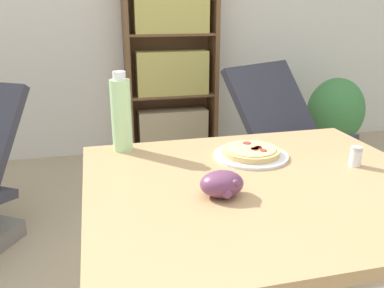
# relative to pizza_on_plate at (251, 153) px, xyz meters

# --- Properties ---
(wall_back) EXTENTS (8.00, 0.05, 2.60)m
(wall_back) POSITION_rel_pizza_on_plate_xyz_m (-0.11, 2.35, 0.52)
(wall_back) COLOR silver
(wall_back) RESTS_ON ground_plane
(dining_table) EXTENTS (1.09, 0.94, 0.76)m
(dining_table) POSITION_rel_pizza_on_plate_xyz_m (-0.04, -0.21, -0.12)
(dining_table) COLOR tan
(dining_table) RESTS_ON ground_plane
(pizza_on_plate) EXTENTS (0.27, 0.27, 0.04)m
(pizza_on_plate) POSITION_rel_pizza_on_plate_xyz_m (0.00, 0.00, 0.00)
(pizza_on_plate) COLOR white
(pizza_on_plate) RESTS_ON dining_table
(grape_bunch) EXTENTS (0.13, 0.11, 0.07)m
(grape_bunch) POSITION_rel_pizza_on_plate_xyz_m (-0.20, -0.28, 0.02)
(grape_bunch) COLOR #6B3856
(grape_bunch) RESTS_ON dining_table
(drink_bottle) EXTENTS (0.08, 0.08, 0.30)m
(drink_bottle) POSITION_rel_pizza_on_plate_xyz_m (-0.44, 0.19, 0.13)
(drink_bottle) COLOR #B7EAA3
(drink_bottle) RESTS_ON dining_table
(salt_shaker) EXTENTS (0.04, 0.04, 0.07)m
(salt_shaker) POSITION_rel_pizza_on_plate_xyz_m (0.31, -0.17, 0.02)
(salt_shaker) COLOR white
(salt_shaker) RESTS_ON dining_table
(lounge_chair_far) EXTENTS (0.93, 0.99, 0.88)m
(lounge_chair_far) POSITION_rel_pizza_on_plate_xyz_m (0.81, 1.24, -0.49)
(lounge_chair_far) COLOR slate
(lounge_chair_far) RESTS_ON ground_plane
(bookshelf) EXTENTS (0.79, 0.26, 1.60)m
(bookshelf) POSITION_rel_pizza_on_plate_xyz_m (0.14, 2.19, -0.02)
(bookshelf) COLOR brown
(bookshelf) RESTS_ON ground_plane
(potted_plant_floor) EXTENTS (0.50, 0.43, 0.71)m
(potted_plant_floor) POSITION_rel_pizza_on_plate_xyz_m (1.50, 1.74, -0.40)
(potted_plant_floor) COLOR #8E5B42
(potted_plant_floor) RESTS_ON ground_plane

